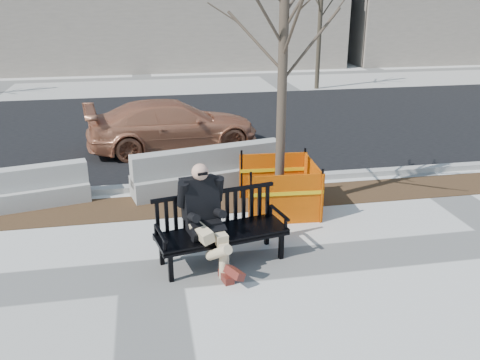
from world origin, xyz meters
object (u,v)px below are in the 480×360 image
Objects in this scene: jersey_barrier_left at (15,209)px; sedan at (174,149)px; jersey_barrier_right at (209,189)px; seated_man at (205,263)px; bench at (222,261)px; tree_fence at (279,210)px.

sedan is at bearing 32.93° from jersey_barrier_left.
jersey_barrier_right is at bearing -8.05° from jersey_barrier_left.
jersey_barrier_right is at bearing -177.80° from sedan.
bench is at bearing -11.54° from seated_man.
jersey_barrier_right is at bearing 131.59° from tree_fence.
bench is at bearing -50.30° from jersey_barrier_left.
tree_fence is at bearing -24.29° from jersey_barrier_left.
bench is 0.72× the size of jersey_barrier_left.
tree_fence is 1.15× the size of sedan.
tree_fence reaches higher than seated_man.
jersey_barrier_left is (-3.35, -3.46, 0.00)m from sedan.
sedan is 1.57× the size of jersey_barrier_left.
seated_man reaches higher than jersey_barrier_right.
seated_man is 0.36× the size of sedan.
seated_man is 6.27m from sedan.
bench is 0.63× the size of jersey_barrier_right.
seated_man reaches higher than jersey_barrier_left.
jersey_barrier_left is at bearing 128.90° from seated_man.
bench is 0.28m from seated_man.
seated_man is 3.18m from jersey_barrier_right.
jersey_barrier_left is at bearing 131.07° from bench.
tree_fence is (1.39, 1.80, 0.00)m from bench.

